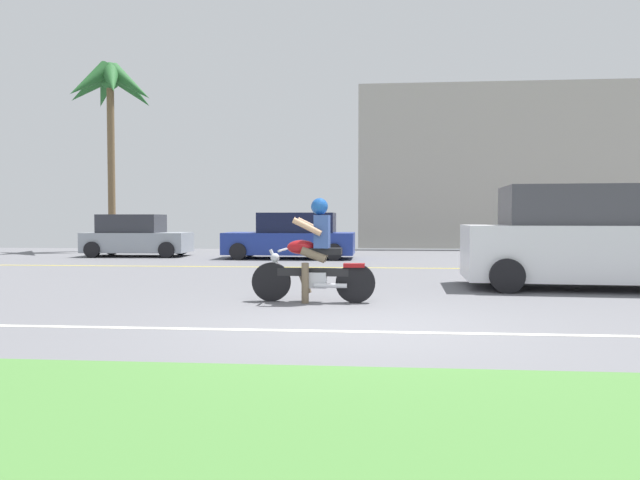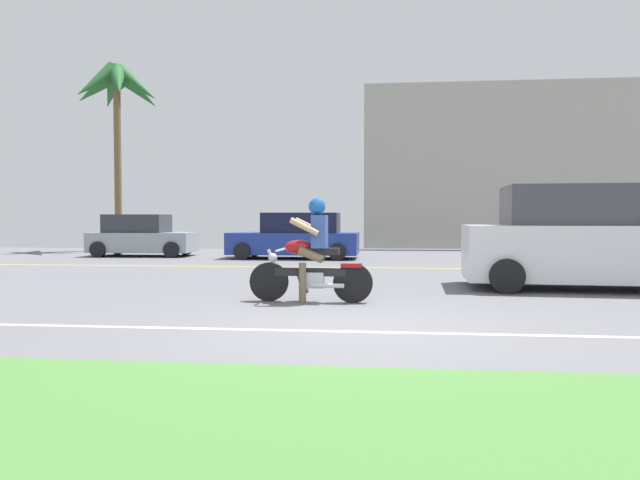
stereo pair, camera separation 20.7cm
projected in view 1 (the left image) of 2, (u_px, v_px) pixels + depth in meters
The scene contains 10 objects.
ground at pixel (358, 296), 10.31m from camera, with size 56.00×30.00×0.04m, color slate.
grass_median at pixel (335, 458), 3.24m from camera, with size 56.00×3.80×0.06m, color #477A38.
lane_line_near at pixel (353, 331), 6.98m from camera, with size 50.40×0.12×0.01m, color silver.
lane_line_far at pixel (362, 268), 15.95m from camera, with size 50.40×0.12×0.01m, color yellow.
motorcyclist at pixel (314, 258), 9.43m from camera, with size 2.05×0.67×1.71m.
suv_nearby at pixel (592, 239), 11.23m from camera, with size 5.06×2.33×2.01m.
parked_car_0 at pixel (136, 237), 20.75m from camera, with size 3.71×1.93×1.51m.
parked_car_1 at pixel (292, 237), 19.62m from camera, with size 4.42×2.00×1.56m.
palm_tree_0 at pixel (110, 91), 23.87m from camera, with size 4.11×3.78×7.83m.
building_far at pixel (522, 169), 27.45m from camera, with size 15.59×4.00×7.46m, color #A8A399.
Camera 1 is at (0.19, -7.28, 1.38)m, focal length 32.26 mm.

